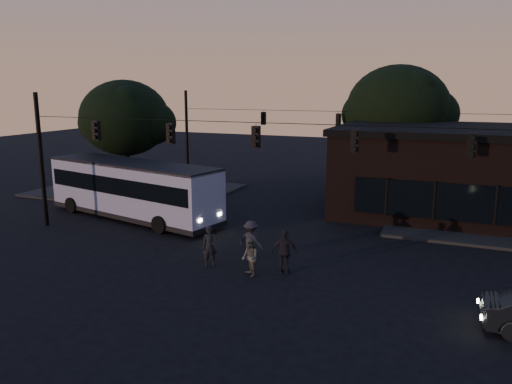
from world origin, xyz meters
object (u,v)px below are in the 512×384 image
at_px(bus, 132,187).
at_px(pedestrian_c, 285,252).
at_px(building, 466,171).
at_px(pedestrian_d, 251,241).
at_px(pedestrian_a, 210,246).
at_px(pedestrian_b, 250,257).

distance_m(bus, pedestrian_c, 12.54).
bearing_deg(building, pedestrian_d, -124.59).
height_order(pedestrian_c, pedestrian_d, pedestrian_c).
distance_m(pedestrian_a, pedestrian_c, 3.38).
relative_size(pedestrian_b, pedestrian_d, 0.88).
bearing_deg(pedestrian_a, pedestrian_b, -38.86).
bearing_deg(pedestrian_c, pedestrian_d, -36.02).
relative_size(building, pedestrian_a, 8.57).
relative_size(bus, pedestrian_c, 6.58).
xyz_separation_m(building, pedestrian_a, (-10.26, -14.26, -1.81)).
relative_size(building, bus, 1.23).
bearing_deg(pedestrian_b, building, 107.48).
relative_size(pedestrian_a, pedestrian_d, 0.97).
bearing_deg(pedestrian_b, pedestrian_c, 81.34).
xyz_separation_m(building, pedestrian_b, (-8.15, -14.70, -1.89)).
bearing_deg(pedestrian_a, pedestrian_d, 18.04).
distance_m(pedestrian_b, pedestrian_d, 1.97).
xyz_separation_m(bus, pedestrian_a, (8.07, -5.51, -1.03)).
distance_m(bus, pedestrian_d, 10.36).
bearing_deg(pedestrian_c, bus, -34.01).
bearing_deg(building, pedestrian_c, -116.51).
bearing_deg(building, pedestrian_a, -125.73).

